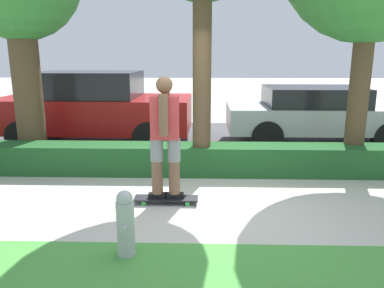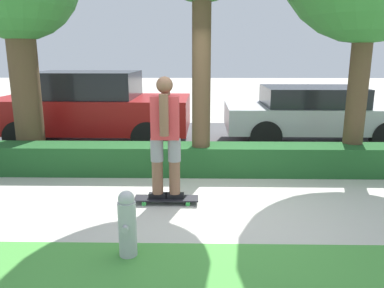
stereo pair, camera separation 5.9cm
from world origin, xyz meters
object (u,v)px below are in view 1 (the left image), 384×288
object	(u,v)px
fire_hydrant	(126,223)
skater_person	(165,135)
parked_car_middle	(316,113)
parked_car_front	(94,107)
skateboard	(166,199)

from	to	relation	value
fire_hydrant	skater_person	bearing A→B (deg)	79.05
skater_person	parked_car_middle	size ratio (longest dim) A/B	0.41
skater_person	fire_hydrant	size ratio (longest dim) A/B	2.36
skater_person	parked_car_middle	world-z (taller)	skater_person
parked_car_middle	fire_hydrant	xyz separation A→B (m)	(-3.47, -5.27, -0.37)
parked_car_front	fire_hydrant	distance (m)	5.45
parked_car_middle	fire_hydrant	world-z (taller)	parked_car_middle
fire_hydrant	parked_car_front	bearing A→B (deg)	109.09
parked_car_front	skateboard	bearing A→B (deg)	-59.75
parked_car_front	fire_hydrant	world-z (taller)	parked_car_front
parked_car_front	skater_person	bearing A→B (deg)	-59.75
parked_car_front	fire_hydrant	bearing A→B (deg)	-69.79
skateboard	parked_car_middle	xyz separation A→B (m)	(3.19, 3.83, 0.66)
skateboard	parked_car_middle	world-z (taller)	parked_car_middle
skater_person	parked_car_front	world-z (taller)	skater_person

